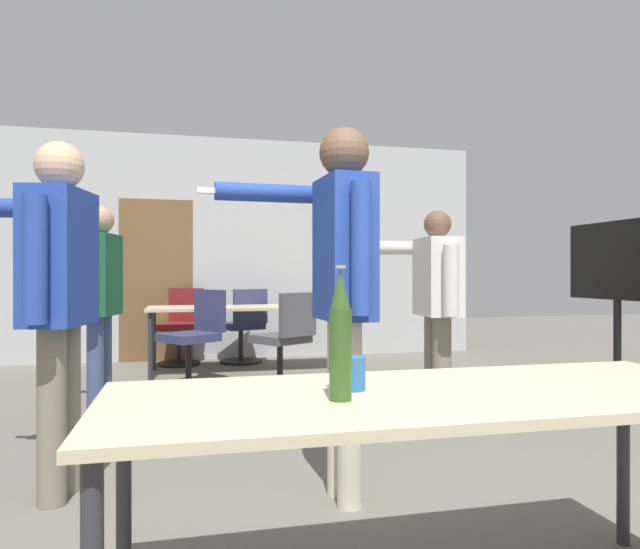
{
  "coord_description": "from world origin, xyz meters",
  "views": [
    {
      "loc": [
        -0.74,
        -1.15,
        1.1
      ],
      "look_at": [
        0.22,
        2.9,
        1.1
      ],
      "focal_mm": 32.0,
      "sensor_mm": 36.0,
      "label": 1
    }
  ],
  "objects_px": {
    "person_right_polo": "(56,282)",
    "office_chair_far_right": "(285,342)",
    "person_center_tall": "(436,293)",
    "person_far_watching": "(98,290)",
    "drink_cup": "(351,373)",
    "office_chair_side_rolled": "(244,329)",
    "beer_bottle": "(340,337)",
    "office_chair_near_pushed": "(181,329)",
    "office_chair_far_left": "(195,340)",
    "person_near_casual": "(341,270)",
    "tv_screen": "(618,293)"
  },
  "relations": [
    {
      "from": "office_chair_far_left",
      "to": "office_chair_near_pushed",
      "type": "bearing_deg",
      "value": -30.02
    },
    {
      "from": "office_chair_near_pushed",
      "to": "beer_bottle",
      "type": "height_order",
      "value": "beer_bottle"
    },
    {
      "from": "person_right_polo",
      "to": "beer_bottle",
      "type": "relative_size",
      "value": 4.49
    },
    {
      "from": "person_far_watching",
      "to": "office_chair_far_right",
      "type": "height_order",
      "value": "person_far_watching"
    },
    {
      "from": "tv_screen",
      "to": "beer_bottle",
      "type": "relative_size",
      "value": 3.92
    },
    {
      "from": "person_near_casual",
      "to": "drink_cup",
      "type": "distance_m",
      "value": 1.03
    },
    {
      "from": "person_near_casual",
      "to": "office_chair_side_rolled",
      "type": "relative_size",
      "value": 1.98
    },
    {
      "from": "person_center_tall",
      "to": "office_chair_near_pushed",
      "type": "bearing_deg",
      "value": 38.45
    },
    {
      "from": "office_chair_side_rolled",
      "to": "office_chair_far_right",
      "type": "xyz_separation_m",
      "value": [
        0.25,
        -1.54,
        0.0
      ]
    },
    {
      "from": "tv_screen",
      "to": "drink_cup",
      "type": "relative_size",
      "value": 14.61
    },
    {
      "from": "office_chair_far_left",
      "to": "person_near_casual",
      "type": "bearing_deg",
      "value": 156.05
    },
    {
      "from": "person_near_casual",
      "to": "office_chair_far_right",
      "type": "xyz_separation_m",
      "value": [
        0.21,
        2.84,
        -0.69
      ]
    },
    {
      "from": "person_near_casual",
      "to": "office_chair_far_right",
      "type": "distance_m",
      "value": 2.93
    },
    {
      "from": "office_chair_far_left",
      "to": "office_chair_side_rolled",
      "type": "relative_size",
      "value": 1.03
    },
    {
      "from": "person_center_tall",
      "to": "office_chair_far_right",
      "type": "height_order",
      "value": "person_center_tall"
    },
    {
      "from": "person_far_watching",
      "to": "person_right_polo",
      "type": "relative_size",
      "value": 0.93
    },
    {
      "from": "person_center_tall",
      "to": "person_right_polo",
      "type": "distance_m",
      "value": 2.77
    },
    {
      "from": "office_chair_side_rolled",
      "to": "drink_cup",
      "type": "xyz_separation_m",
      "value": [
        -0.19,
        -5.33,
        0.36
      ]
    },
    {
      "from": "person_far_watching",
      "to": "office_chair_far_right",
      "type": "xyz_separation_m",
      "value": [
        1.6,
        0.9,
        -0.55
      ]
    },
    {
      "from": "person_near_casual",
      "to": "beer_bottle",
      "type": "distance_m",
      "value": 1.14
    },
    {
      "from": "office_chair_near_pushed",
      "to": "drink_cup",
      "type": "xyz_separation_m",
      "value": [
        0.57,
        -5.46,
        0.36
      ]
    },
    {
      "from": "person_far_watching",
      "to": "drink_cup",
      "type": "height_order",
      "value": "person_far_watching"
    },
    {
      "from": "person_center_tall",
      "to": "person_far_watching",
      "type": "relative_size",
      "value": 0.99
    },
    {
      "from": "person_right_polo",
      "to": "office_chair_side_rolled",
      "type": "distance_m",
      "value": 4.28
    },
    {
      "from": "person_right_polo",
      "to": "office_chair_near_pushed",
      "type": "xyz_separation_m",
      "value": [
        0.56,
        4.16,
        -0.63
      ]
    },
    {
      "from": "office_chair_far_left",
      "to": "person_far_watching",
      "type": "bearing_deg",
      "value": 110.77
    },
    {
      "from": "tv_screen",
      "to": "person_center_tall",
      "type": "xyz_separation_m",
      "value": [
        -1.47,
        0.24,
        0.01
      ]
    },
    {
      "from": "tv_screen",
      "to": "person_near_casual",
      "type": "height_order",
      "value": "person_near_casual"
    },
    {
      "from": "person_center_tall",
      "to": "office_chair_side_rolled",
      "type": "relative_size",
      "value": 1.74
    },
    {
      "from": "beer_bottle",
      "to": "drink_cup",
      "type": "height_order",
      "value": "beer_bottle"
    },
    {
      "from": "office_chair_far_right",
      "to": "drink_cup",
      "type": "xyz_separation_m",
      "value": [
        -0.44,
        -3.79,
        0.36
      ]
    },
    {
      "from": "person_center_tall",
      "to": "office_chair_far_left",
      "type": "distance_m",
      "value": 2.48
    },
    {
      "from": "person_near_casual",
      "to": "office_chair_side_rolled",
      "type": "distance_m",
      "value": 4.44
    },
    {
      "from": "office_chair_near_pushed",
      "to": "drink_cup",
      "type": "relative_size",
      "value": 8.8
    },
    {
      "from": "person_right_polo",
      "to": "office_chair_far_right",
      "type": "distance_m",
      "value": 3.01
    },
    {
      "from": "drink_cup",
      "to": "office_chair_near_pushed",
      "type": "bearing_deg",
      "value": 95.95
    },
    {
      "from": "office_chair_far_right",
      "to": "office_chair_near_pushed",
      "type": "relative_size",
      "value": 1.0
    },
    {
      "from": "person_center_tall",
      "to": "office_chair_far_left",
      "type": "relative_size",
      "value": 1.7
    },
    {
      "from": "person_far_watching",
      "to": "beer_bottle",
      "type": "distance_m",
      "value": 3.22
    },
    {
      "from": "person_center_tall",
      "to": "office_chair_near_pushed",
      "type": "xyz_separation_m",
      "value": [
        -1.97,
        3.04,
        -0.52
      ]
    },
    {
      "from": "person_center_tall",
      "to": "drink_cup",
      "type": "xyz_separation_m",
      "value": [
        -1.4,
        -2.42,
        -0.16
      ]
    },
    {
      "from": "person_center_tall",
      "to": "office_chair_far_left",
      "type": "height_order",
      "value": "person_center_tall"
    },
    {
      "from": "office_chair_near_pushed",
      "to": "drink_cup",
      "type": "height_order",
      "value": "office_chair_near_pushed"
    },
    {
      "from": "person_center_tall",
      "to": "office_chair_near_pushed",
      "type": "relative_size",
      "value": 1.73
    },
    {
      "from": "person_center_tall",
      "to": "person_right_polo",
      "type": "bearing_deg",
      "value": 119.25
    },
    {
      "from": "person_center_tall",
      "to": "office_chair_far_left",
      "type": "bearing_deg",
      "value": 54.18
    },
    {
      "from": "tv_screen",
      "to": "office_chair_far_left",
      "type": "xyz_separation_m",
      "value": [
        -3.3,
        1.84,
        -0.5
      ]
    },
    {
      "from": "tv_screen",
      "to": "beer_bottle",
      "type": "distance_m",
      "value": 3.75
    },
    {
      "from": "tv_screen",
      "to": "person_center_tall",
      "type": "height_order",
      "value": "person_center_tall"
    },
    {
      "from": "person_right_polo",
      "to": "office_chair_far_left",
      "type": "xyz_separation_m",
      "value": [
        0.71,
        2.72,
        -0.62
      ]
    }
  ]
}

